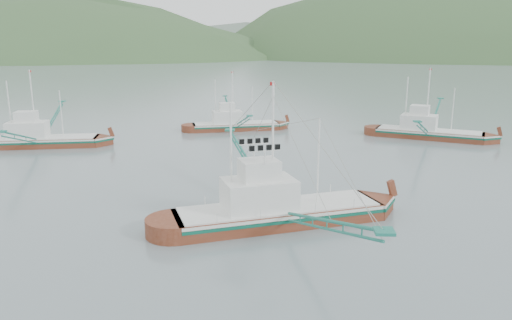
{
  "coord_description": "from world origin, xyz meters",
  "views": [
    {
      "loc": [
        2.42,
        -39.75,
        14.28
      ],
      "look_at": [
        0.0,
        6.0,
        3.2
      ],
      "focal_mm": 35.0,
      "sensor_mm": 36.0,
      "label": 1
    }
  ],
  "objects_px": {
    "bg_boat_far": "(235,119)",
    "bg_boat_left": "(38,133)",
    "bg_boat_right": "(429,123)",
    "main_boat": "(277,194)"
  },
  "relations": [
    {
      "from": "bg_boat_left",
      "to": "bg_boat_right",
      "type": "bearing_deg",
      "value": -1.65
    },
    {
      "from": "main_boat",
      "to": "bg_boat_right",
      "type": "distance_m",
      "value": 42.52
    },
    {
      "from": "main_boat",
      "to": "bg_boat_right",
      "type": "relative_size",
      "value": 1.1
    },
    {
      "from": "main_boat",
      "to": "bg_boat_left",
      "type": "relative_size",
      "value": 1.06
    },
    {
      "from": "bg_boat_far",
      "to": "bg_boat_right",
      "type": "xyz_separation_m",
      "value": [
        29.29,
        -5.57,
        0.37
      ]
    },
    {
      "from": "bg_boat_far",
      "to": "bg_boat_right",
      "type": "height_order",
      "value": "bg_boat_right"
    },
    {
      "from": "main_boat",
      "to": "bg_boat_far",
      "type": "relative_size",
      "value": 1.17
    },
    {
      "from": "main_boat",
      "to": "bg_boat_far",
      "type": "xyz_separation_m",
      "value": [
        -7.33,
        41.98,
        -0.58
      ]
    },
    {
      "from": "main_boat",
      "to": "bg_boat_left",
      "type": "xyz_separation_m",
      "value": [
        -32.91,
        27.68,
        -0.54
      ]
    },
    {
      "from": "bg_boat_far",
      "to": "bg_boat_left",
      "type": "distance_m",
      "value": 29.3
    }
  ]
}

